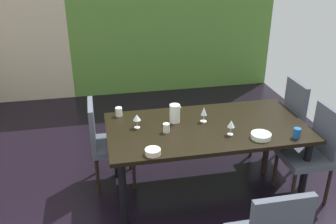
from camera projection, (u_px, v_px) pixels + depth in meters
ground_plane at (152, 207)px, 3.76m from camera, size 5.23×6.34×0.02m
back_panel_interior at (6, 22)px, 5.67m from camera, size 1.80×0.10×2.58m
garden_window_panel at (174, 15)px, 6.14m from camera, size 3.43×0.10×2.58m
dining_table at (207, 132)px, 3.77m from camera, size 2.00×1.02×0.74m
chair_left_far at (105, 139)px, 3.93m from camera, size 0.45×0.44×0.94m
chair_right_far at (284, 121)px, 4.28m from camera, size 0.44×0.44×1.00m
chair_right_near at (313, 149)px, 3.73m from camera, size 0.44×0.44×0.97m
wine_glass_front at (137, 118)px, 3.66m from camera, size 0.08×0.08×0.14m
wine_glass_rear at (204, 112)px, 3.79m from camera, size 0.07×0.07×0.16m
wine_glass_right at (231, 124)px, 3.53m from camera, size 0.07×0.07×0.15m
serving_bowl_east at (261, 136)px, 3.50m from camera, size 0.19×0.19×0.05m
serving_bowl_north at (153, 152)px, 3.24m from camera, size 0.14×0.14×0.05m
cup_left at (166, 128)px, 3.61m from camera, size 0.07×0.07×0.09m
cup_corner at (297, 133)px, 3.51m from camera, size 0.07×0.07×0.09m
cup_west at (119, 112)px, 3.93m from camera, size 0.07×0.07×0.09m
pitcher_near_window at (175, 113)px, 3.78m from camera, size 0.12×0.11×0.19m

